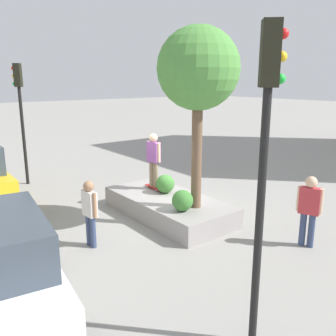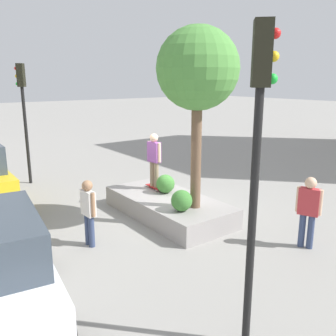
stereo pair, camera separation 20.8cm
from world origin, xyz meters
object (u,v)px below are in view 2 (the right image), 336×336
planter_ledge (168,206)px  traffic_light_median (258,139)px  plaza_tree (198,71)px  skateboard (154,187)px  passerby_with_bag (88,208)px  pedestrian_crossing (308,207)px  traffic_light_corner (23,103)px  skateboarder (154,156)px

planter_ledge → traffic_light_median: bearing=155.9°
plaza_tree → skateboard: size_ratio=5.89×
passerby_with_bag → pedestrian_crossing: pedestrian_crossing is taller
traffic_light_corner → pedestrian_crossing: size_ratio=2.57×
pedestrian_crossing → skateboard: bearing=15.2°
skateboard → traffic_light_median: 7.08m
plaza_tree → skateboard: bearing=-1.7°
plaza_tree → passerby_with_bag: bearing=77.4°
traffic_light_corner → passerby_with_bag: 6.99m
skateboarder → pedestrian_crossing: skateboarder is taller
skateboard → pedestrian_crossing: size_ratio=0.45×
plaza_tree → skateboard: plaza_tree is taller
skateboarder → pedestrian_crossing: bearing=-164.8°
plaza_tree → pedestrian_crossing: bearing=-152.8°
traffic_light_median → pedestrian_crossing: bearing=-69.1°
planter_ledge → traffic_light_corner: (6.13, 2.29, 2.84)m
plaza_tree → skateboarder: size_ratio=2.77×
planter_ledge → traffic_light_median: traffic_light_median is taller
planter_ledge → skateboarder: 1.66m
skateboarder → passerby_with_bag: 3.33m
plaza_tree → skateboarder: plaza_tree is taller
planter_ledge → traffic_light_median: (-5.16, 2.30, 2.95)m
pedestrian_crossing → traffic_light_corner: bearing=20.6°
traffic_light_median → skateboarder: bearing=-21.9°
traffic_light_corner → traffic_light_median: size_ratio=0.96×
planter_ledge → plaza_tree: size_ratio=0.88×
pedestrian_crossing → skateboarder: bearing=15.2°
skateboarder → plaza_tree: bearing=178.3°
traffic_light_median → passerby_with_bag: (4.67, 0.47, -2.27)m
planter_ledge → passerby_with_bag: bearing=100.1°
skateboarder → skateboard: bearing=-14.0°
traffic_light_median → pedestrian_crossing: size_ratio=2.67×
planter_ledge → traffic_light_corner: bearing=20.4°
planter_ledge → passerby_with_bag: 2.90m
plaza_tree → skateboard: 4.16m
traffic_light_median → planter_ledge: bearing=-24.1°
passerby_with_bag → traffic_light_corner: bearing=-4.2°
plaza_tree → skateboarder: (2.08, -0.06, -2.59)m
plaza_tree → passerby_with_bag: plaza_tree is taller
plaza_tree → traffic_light_median: plaza_tree is taller
planter_ledge → pedestrian_crossing: size_ratio=2.35×
plaza_tree → skateboarder: bearing=-1.7°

